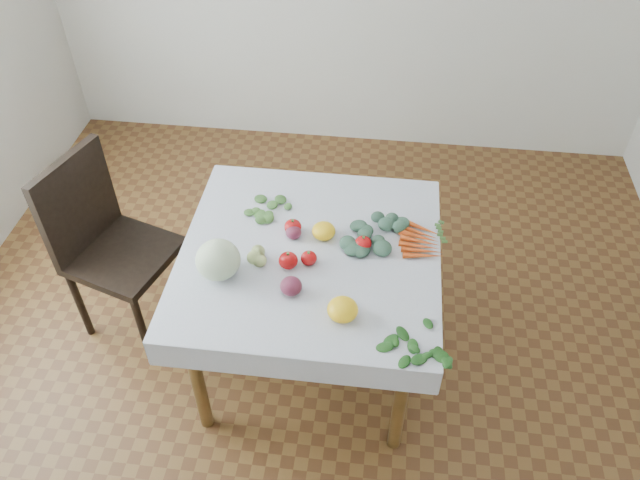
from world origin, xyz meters
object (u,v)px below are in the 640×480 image
object	(u,v)px
cabbage	(218,260)
heirloom_back	(324,231)
carrot_bunch	(421,242)
chair	(104,237)
table	(310,268)

from	to	relation	value
cabbage	heirloom_back	size ratio (longest dim) A/B	1.78
cabbage	carrot_bunch	world-z (taller)	cabbage
chair	carrot_bunch	size ratio (longest dim) A/B	4.09
table	chair	distance (m)	1.05
cabbage	heirloom_back	bearing A→B (deg)	34.39
cabbage	heirloom_back	world-z (taller)	cabbage
table	heirloom_back	distance (m)	0.18
table	heirloom_back	size ratio (longest dim) A/B	9.58
chair	cabbage	size ratio (longest dim) A/B	5.40
cabbage	carrot_bunch	size ratio (longest dim) A/B	0.76
table	carrot_bunch	bearing A→B (deg)	12.82
chair	carrot_bunch	world-z (taller)	chair
table	cabbage	size ratio (longest dim) A/B	5.39
chair	cabbage	distance (m)	0.80
cabbage	heirloom_back	distance (m)	0.49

